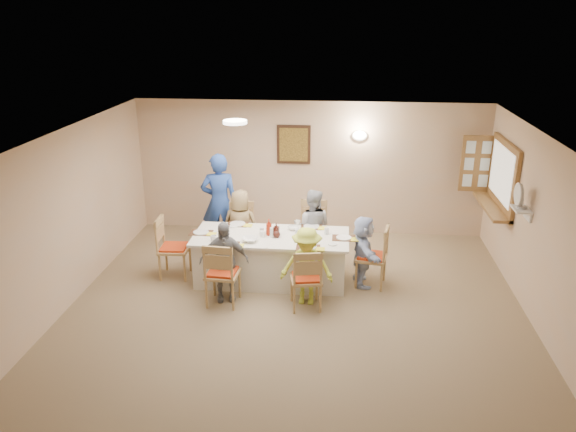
# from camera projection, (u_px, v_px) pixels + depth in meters

# --- Properties ---
(ground) EXTENTS (7.00, 7.00, 0.00)m
(ground) POSITION_uv_depth(u_px,v_px,m) (292.00, 324.00, 7.66)
(ground) COLOR #816D50
(room_walls) EXTENTS (7.00, 7.00, 7.00)m
(room_walls) POSITION_uv_depth(u_px,v_px,m) (293.00, 220.00, 7.14)
(room_walls) COLOR tan
(room_walls) RESTS_ON ground
(wall_picture) EXTENTS (0.62, 0.05, 0.72)m
(wall_picture) POSITION_uv_depth(u_px,v_px,m) (294.00, 145.00, 10.34)
(wall_picture) COLOR #3B2114
(wall_picture) RESTS_ON room_walls
(wall_sconce) EXTENTS (0.26, 0.09, 0.18)m
(wall_sconce) POSITION_uv_depth(u_px,v_px,m) (360.00, 135.00, 10.14)
(wall_sconce) COLOR white
(wall_sconce) RESTS_ON room_walls
(ceiling_light) EXTENTS (0.36, 0.36, 0.05)m
(ceiling_light) POSITION_uv_depth(u_px,v_px,m) (235.00, 122.00, 8.31)
(ceiling_light) COLOR white
(ceiling_light) RESTS_ON room_walls
(serving_hatch) EXTENTS (0.06, 1.50, 1.15)m
(serving_hatch) POSITION_uv_depth(u_px,v_px,m) (503.00, 176.00, 9.09)
(serving_hatch) COLOR olive
(serving_hatch) RESTS_ON room_walls
(hatch_sill) EXTENTS (0.30, 1.50, 0.05)m
(hatch_sill) POSITION_uv_depth(u_px,v_px,m) (491.00, 206.00, 9.28)
(hatch_sill) COLOR olive
(hatch_sill) RESTS_ON room_walls
(shutter_door) EXTENTS (0.55, 0.04, 1.00)m
(shutter_door) POSITION_uv_depth(u_px,v_px,m) (477.00, 164.00, 9.83)
(shutter_door) COLOR olive
(shutter_door) RESTS_ON room_walls
(fan_shelf) EXTENTS (0.22, 0.36, 0.03)m
(fan_shelf) POSITION_uv_depth(u_px,v_px,m) (521.00, 209.00, 7.87)
(fan_shelf) COLOR white
(fan_shelf) RESTS_ON room_walls
(desk_fan) EXTENTS (0.30, 0.30, 0.28)m
(desk_fan) POSITION_uv_depth(u_px,v_px,m) (521.00, 199.00, 7.82)
(desk_fan) COLOR #A5A5A8
(desk_fan) RESTS_ON fan_shelf
(dining_table) EXTENTS (2.39, 1.01, 0.76)m
(dining_table) POSITION_uv_depth(u_px,v_px,m) (271.00, 258.00, 8.78)
(dining_table) COLOR beige
(dining_table) RESTS_ON ground
(chair_back_left) EXTENTS (0.54, 0.54, 0.97)m
(chair_back_left) POSITION_uv_depth(u_px,v_px,m) (242.00, 232.00, 9.54)
(chair_back_left) COLOR tan
(chair_back_left) RESTS_ON ground
(chair_back_right) EXTENTS (0.51, 0.51, 1.03)m
(chair_back_right) POSITION_uv_depth(u_px,v_px,m) (313.00, 232.00, 9.42)
(chair_back_right) COLOR tan
(chair_back_right) RESTS_ON ground
(chair_front_left) EXTENTS (0.50, 0.50, 0.99)m
(chair_front_left) POSITION_uv_depth(u_px,v_px,m) (223.00, 272.00, 8.05)
(chair_front_left) COLOR tan
(chair_front_left) RESTS_ON ground
(chair_front_right) EXTENTS (0.53, 0.53, 0.94)m
(chair_front_right) POSITION_uv_depth(u_px,v_px,m) (306.00, 277.00, 7.94)
(chair_front_right) COLOR tan
(chair_front_right) RESTS_ON ground
(chair_left_end) EXTENTS (0.50, 0.50, 0.99)m
(chair_left_end) POSITION_uv_depth(u_px,v_px,m) (174.00, 247.00, 8.88)
(chair_left_end) COLOR tan
(chair_left_end) RESTS_ON ground
(chair_right_end) EXTENTS (0.54, 0.54, 0.97)m
(chair_right_end) POSITION_uv_depth(u_px,v_px,m) (371.00, 256.00, 8.60)
(chair_right_end) COLOR tan
(chair_right_end) RESTS_ON ground
(diner_back_left) EXTENTS (0.68, 0.49, 1.26)m
(diner_back_left) POSITION_uv_depth(u_px,v_px,m) (241.00, 226.00, 9.38)
(diner_back_left) COLOR olive
(diner_back_left) RESTS_ON ground
(diner_back_right) EXTENTS (0.74, 0.63, 1.31)m
(diner_back_right) POSITION_uv_depth(u_px,v_px,m) (312.00, 227.00, 9.26)
(diner_back_right) COLOR #A4A8B0
(diner_back_right) RESTS_ON ground
(diner_front_left) EXTENTS (0.83, 0.59, 1.22)m
(diner_front_left) POSITION_uv_depth(u_px,v_px,m) (224.00, 261.00, 8.12)
(diner_front_left) COLOR gray
(diner_front_left) RESTS_ON ground
(diner_front_right) EXTENTS (0.79, 0.50, 1.17)m
(diner_front_right) POSITION_uv_depth(u_px,v_px,m) (307.00, 266.00, 8.01)
(diner_front_right) COLOR #CCDE43
(diner_front_right) RESTS_ON ground
(diner_right_end) EXTENTS (1.17, 0.72, 1.13)m
(diner_right_end) POSITION_uv_depth(u_px,v_px,m) (363.00, 251.00, 8.58)
(diner_right_end) COLOR silver
(diner_right_end) RESTS_ON ground
(caregiver) EXTENTS (0.78, 0.63, 1.75)m
(caregiver) POSITION_uv_depth(u_px,v_px,m) (220.00, 202.00, 9.78)
(caregiver) COLOR #27499F
(caregiver) RESTS_ON ground
(placemat_fl) EXTENTS (0.34, 0.26, 0.01)m
(placemat_fl) POSITION_uv_depth(u_px,v_px,m) (227.00, 244.00, 8.31)
(placemat_fl) COLOR #472B19
(placemat_fl) RESTS_ON dining_table
(plate_fl) EXTENTS (0.24, 0.24, 0.01)m
(plate_fl) POSITION_uv_depth(u_px,v_px,m) (227.00, 244.00, 8.30)
(plate_fl) COLOR white
(plate_fl) RESTS_ON dining_table
(napkin_fl) EXTENTS (0.15, 0.15, 0.01)m
(napkin_fl) POSITION_uv_depth(u_px,v_px,m) (239.00, 246.00, 8.24)
(napkin_fl) COLOR yellow
(napkin_fl) RESTS_ON dining_table
(placemat_fr) EXTENTS (0.35, 0.26, 0.01)m
(placemat_fr) POSITION_uv_depth(u_px,v_px,m) (308.00, 248.00, 8.20)
(placemat_fr) COLOR #472B19
(placemat_fr) RESTS_ON dining_table
(plate_fr) EXTENTS (0.25, 0.25, 0.02)m
(plate_fr) POSITION_uv_depth(u_px,v_px,m) (308.00, 247.00, 8.19)
(plate_fr) COLOR white
(plate_fr) RESTS_ON dining_table
(napkin_fr) EXTENTS (0.13, 0.13, 0.01)m
(napkin_fr) POSITION_uv_depth(u_px,v_px,m) (320.00, 249.00, 8.13)
(napkin_fr) COLOR yellow
(napkin_fr) RESTS_ON dining_table
(placemat_bl) EXTENTS (0.33, 0.25, 0.01)m
(placemat_bl) POSITION_uv_depth(u_px,v_px,m) (238.00, 224.00, 9.09)
(placemat_bl) COLOR #472B19
(placemat_bl) RESTS_ON dining_table
(plate_bl) EXTENTS (0.25, 0.25, 0.02)m
(plate_bl) POSITION_uv_depth(u_px,v_px,m) (238.00, 224.00, 9.09)
(plate_bl) COLOR white
(plate_bl) RESTS_ON dining_table
(napkin_bl) EXTENTS (0.14, 0.14, 0.01)m
(napkin_bl) POSITION_uv_depth(u_px,v_px,m) (248.00, 225.00, 9.03)
(napkin_bl) COLOR yellow
(napkin_bl) RESTS_ON dining_table
(placemat_br) EXTENTS (0.34, 0.25, 0.01)m
(placemat_br) POSITION_uv_depth(u_px,v_px,m) (311.00, 227.00, 8.98)
(placemat_br) COLOR #472B19
(placemat_br) RESTS_ON dining_table
(plate_br) EXTENTS (0.25, 0.25, 0.02)m
(plate_br) POSITION_uv_depth(u_px,v_px,m) (311.00, 226.00, 8.98)
(plate_br) COLOR white
(plate_br) RESTS_ON dining_table
(napkin_br) EXTENTS (0.14, 0.14, 0.01)m
(napkin_br) POSITION_uv_depth(u_px,v_px,m) (323.00, 228.00, 8.92)
(napkin_br) COLOR yellow
(napkin_br) RESTS_ON dining_table
(placemat_le) EXTENTS (0.34, 0.26, 0.01)m
(placemat_le) POSITION_uv_depth(u_px,v_px,m) (201.00, 233.00, 8.75)
(placemat_le) COLOR #472B19
(placemat_le) RESTS_ON dining_table
(plate_le) EXTENTS (0.24, 0.24, 0.02)m
(plate_le) POSITION_uv_depth(u_px,v_px,m) (201.00, 232.00, 8.74)
(plate_le) COLOR white
(plate_le) RESTS_ON dining_table
(napkin_le) EXTENTS (0.14, 0.14, 0.01)m
(napkin_le) POSITION_uv_depth(u_px,v_px,m) (212.00, 234.00, 8.68)
(napkin_le) COLOR yellow
(napkin_le) RESTS_ON dining_table
(placemat_re) EXTENTS (0.36, 0.26, 0.01)m
(placemat_re) POSITION_uv_depth(u_px,v_px,m) (344.00, 238.00, 8.54)
(placemat_re) COLOR #472B19
(placemat_re) RESTS_ON dining_table
(plate_re) EXTENTS (0.23, 0.23, 0.01)m
(plate_re) POSITION_uv_depth(u_px,v_px,m) (344.00, 237.00, 8.54)
(plate_re) COLOR white
(plate_re) RESTS_ON dining_table
(napkin_re) EXTENTS (0.15, 0.15, 0.01)m
(napkin_re) POSITION_uv_depth(u_px,v_px,m) (356.00, 239.00, 8.48)
(napkin_re) COLOR yellow
(napkin_re) RESTS_ON dining_table
(teacup_a) EXTENTS (0.10, 0.10, 0.08)m
(teacup_a) POSITION_uv_depth(u_px,v_px,m) (214.00, 238.00, 8.45)
(teacup_a) COLOR white
(teacup_a) RESTS_ON dining_table
(teacup_b) EXTENTS (0.15, 0.15, 0.08)m
(teacup_b) POSITION_uv_depth(u_px,v_px,m) (298.00, 223.00, 9.06)
(teacup_b) COLOR white
(teacup_b) RESTS_ON dining_table
(bowl_a) EXTENTS (0.25, 0.25, 0.06)m
(bowl_a) POSITION_uv_depth(u_px,v_px,m) (250.00, 240.00, 8.42)
(bowl_a) COLOR white
(bowl_a) RESTS_ON dining_table
(bowl_b) EXTENTS (0.26, 0.26, 0.05)m
(bowl_b) POSITION_uv_depth(u_px,v_px,m) (293.00, 228.00, 8.87)
(bowl_b) COLOR white
(bowl_b) RESTS_ON dining_table
(condiment_ketchup) EXTENTS (0.14, 0.14, 0.26)m
(condiment_ketchup) POSITION_uv_depth(u_px,v_px,m) (269.00, 227.00, 8.63)
(condiment_ketchup) COLOR #9E220D
(condiment_ketchup) RESTS_ON dining_table
(condiment_brown) EXTENTS (0.10, 0.10, 0.18)m
(condiment_brown) POSITION_uv_depth(u_px,v_px,m) (276.00, 229.00, 8.67)
(condiment_brown) COLOR #39150F
(condiment_brown) RESTS_ON dining_table
(condiment_malt) EXTENTS (0.19, 0.19, 0.14)m
(condiment_malt) POSITION_uv_depth(u_px,v_px,m) (277.00, 233.00, 8.56)
(condiment_malt) COLOR #39150F
(condiment_malt) RESTS_ON dining_table
(drinking_glass) EXTENTS (0.07, 0.07, 0.10)m
(drinking_glass) POSITION_uv_depth(u_px,v_px,m) (262.00, 231.00, 8.69)
(drinking_glass) COLOR silver
(drinking_glass) RESTS_ON dining_table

